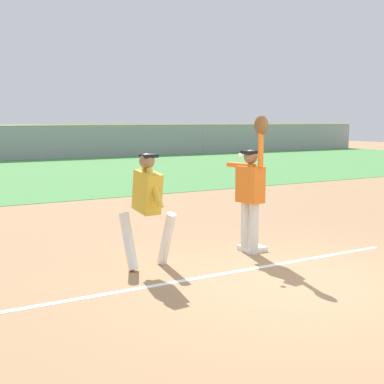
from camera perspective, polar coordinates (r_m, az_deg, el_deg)
ground_plane at (r=7.36m, az=11.27°, el=-9.72°), size 78.76×78.76×0.00m
outfield_grass at (r=22.70m, az=-18.08°, el=1.84°), size 54.69×16.28×0.01m
chalk_foul_line at (r=6.63m, az=-17.83°, el=-11.91°), size 12.00×0.14×0.01m
first_base at (r=9.04m, az=6.54°, el=-6.08°), size 0.39×0.39×0.08m
fielder at (r=8.69m, az=6.42°, el=0.62°), size 0.33×0.90×2.28m
runner at (r=7.79m, az=-4.86°, el=-1.11°), size 0.75×0.85×1.72m
baseball at (r=8.41m, az=5.24°, el=3.97°), size 0.07×0.07×0.07m
parked_car_white at (r=34.80m, az=-19.87°, el=4.79°), size 4.52×2.36×1.25m
parked_car_black at (r=36.71m, az=-12.55°, el=5.20°), size 4.51×2.33×1.25m
parked_car_silver at (r=38.06m, az=-5.38°, el=5.43°), size 4.40×2.12×1.25m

